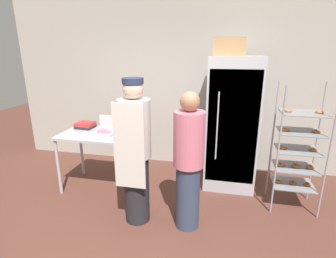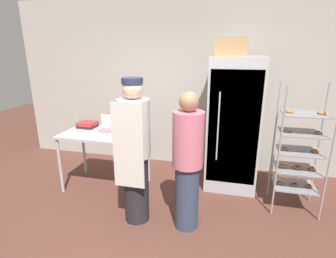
% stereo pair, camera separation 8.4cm
% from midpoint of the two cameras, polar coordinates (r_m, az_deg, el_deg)
% --- Properties ---
extents(ground_plane, '(14.00, 14.00, 0.00)m').
position_cam_midpoint_polar(ground_plane, '(3.11, -4.97, -24.42)').
color(ground_plane, brown).
extents(back_wall, '(6.40, 0.12, 2.92)m').
position_cam_midpoint_polar(back_wall, '(4.67, 3.18, 9.59)').
color(back_wall, '#ADA89E').
rests_on(back_wall, ground_plane).
extents(refrigerator, '(0.74, 0.79, 1.97)m').
position_cam_midpoint_polar(refrigerator, '(4.05, 13.12, 1.20)').
color(refrigerator, '#ADAFB5').
rests_on(refrigerator, ground_plane).
extents(baking_rack, '(0.58, 0.48, 1.67)m').
position_cam_midpoint_polar(baking_rack, '(3.75, 25.83, -4.16)').
color(baking_rack, '#93969B').
rests_on(baking_rack, ground_plane).
extents(prep_counter, '(1.23, 0.73, 0.87)m').
position_cam_midpoint_polar(prep_counter, '(4.00, -14.53, -2.17)').
color(prep_counter, '#ADAFB5').
rests_on(prep_counter, ground_plane).
extents(donut_box, '(0.25, 0.23, 0.27)m').
position_cam_midpoint_polar(donut_box, '(3.88, -14.13, -0.56)').
color(donut_box, silver).
rests_on(donut_box, prep_counter).
extents(blender_pitcher, '(0.14, 0.14, 0.31)m').
position_cam_midpoint_polar(blender_pitcher, '(3.99, -8.57, 1.60)').
color(blender_pitcher, black).
rests_on(blender_pitcher, prep_counter).
extents(binder_stack, '(0.28, 0.25, 0.09)m').
position_cam_midpoint_polar(binder_stack, '(4.30, -18.10, 0.79)').
color(binder_stack, '#232328').
rests_on(binder_stack, prep_counter).
extents(cardboard_storage_box, '(0.43, 0.30, 0.25)m').
position_cam_midpoint_polar(cardboard_storage_box, '(3.83, 12.58, 17.05)').
color(cardboard_storage_box, '#A87F51').
rests_on(cardboard_storage_box, refrigerator).
extents(person_baker, '(0.37, 0.39, 1.76)m').
position_cam_midpoint_polar(person_baker, '(3.09, -7.92, -4.83)').
color(person_baker, '#232328').
rests_on(person_baker, ground_plane).
extents(person_customer, '(0.35, 0.35, 1.63)m').
position_cam_midpoint_polar(person_customer, '(2.99, 3.67, -7.18)').
color(person_customer, '#333D56').
rests_on(person_customer, ground_plane).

